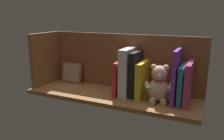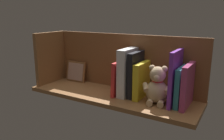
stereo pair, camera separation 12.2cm
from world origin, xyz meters
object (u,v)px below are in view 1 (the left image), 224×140
book_0 (189,83)px  picture_frame_leaning (72,72)px  dictionary_thick_white (128,72)px  teddy_bear (159,85)px

book_0 → picture_frame_leaning: bearing=-5.2°
dictionary_thick_white → book_0: bearing=179.1°
book_0 → dictionary_thick_white: 31.58cm
book_0 → teddy_bear: bearing=10.6°
teddy_bear → dictionary_thick_white: size_ratio=0.75×
teddy_bear → picture_frame_leaning: size_ratio=1.32×
book_0 → teddy_bear: book_0 is taller
book_0 → dictionary_thick_white: size_ratio=0.81×
dictionary_thick_white → picture_frame_leaning: bearing=-8.6°
teddy_bear → dictionary_thick_white: (17.77, -3.06, 4.32)cm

